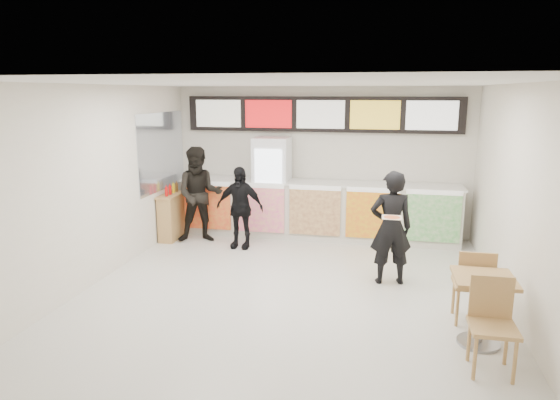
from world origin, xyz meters
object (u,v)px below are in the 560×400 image
(drinks_fridge, at_px, (272,187))
(customer_main, at_px, (391,228))
(service_counter, at_px, (317,210))
(customer_mid, at_px, (240,207))
(customer_left, at_px, (200,195))
(cafe_table, at_px, (482,298))
(condiment_ledge, at_px, (172,216))

(drinks_fridge, xyz_separation_m, customer_main, (2.35, -2.23, -0.13))
(service_counter, height_order, customer_mid, customer_mid)
(service_counter, bearing_deg, customer_mid, -144.19)
(customer_left, distance_m, customer_mid, 0.92)
(service_counter, height_order, cafe_table, service_counter)
(customer_left, bearing_deg, cafe_table, -52.93)
(cafe_table, xyz_separation_m, condiment_ledge, (-5.27, 3.29, -0.11))
(drinks_fridge, distance_m, customer_main, 3.25)
(service_counter, distance_m, customer_mid, 1.66)
(drinks_fridge, relative_size, customer_mid, 1.29)
(customer_main, bearing_deg, drinks_fridge, -55.36)
(customer_left, bearing_deg, customer_mid, -32.63)
(customer_left, xyz_separation_m, cafe_table, (4.65, -3.23, -0.35))
(cafe_table, relative_size, condiment_ledge, 1.56)
(customer_left, bearing_deg, service_counter, 0.29)
(customer_main, relative_size, cafe_table, 1.03)
(customer_mid, bearing_deg, drinks_fridge, 70.49)
(drinks_fridge, relative_size, cafe_table, 1.18)
(customer_left, relative_size, condiment_ledge, 1.72)
(service_counter, bearing_deg, condiment_ledge, -166.41)
(service_counter, height_order, customer_main, customer_main)
(service_counter, xyz_separation_m, condiment_ledge, (-2.82, -0.68, -0.11))
(service_counter, distance_m, customer_left, 2.35)
(customer_mid, xyz_separation_m, cafe_table, (3.78, -3.01, -0.19))
(service_counter, relative_size, condiment_ledge, 5.13)
(service_counter, distance_m, drinks_fridge, 1.03)
(condiment_ledge, bearing_deg, customer_mid, -10.66)
(cafe_table, bearing_deg, service_counter, 121.03)
(customer_main, relative_size, condiment_ledge, 1.62)
(condiment_ledge, bearing_deg, service_counter, 13.59)
(customer_main, bearing_deg, service_counter, -69.25)
(service_counter, distance_m, condiment_ledge, 2.90)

